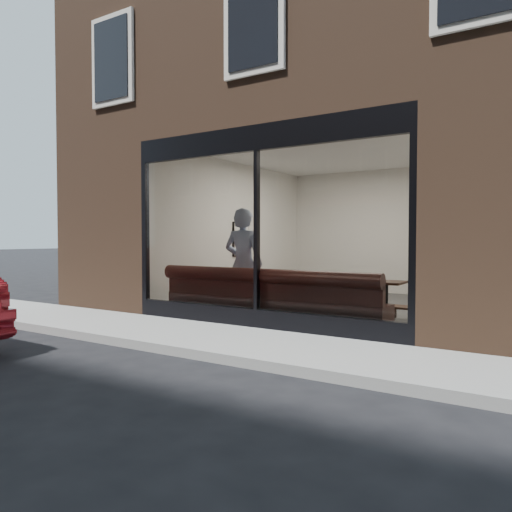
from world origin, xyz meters
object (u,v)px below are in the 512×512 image
Objects in this scene: cafe_table_right at (386,282)px; cafe_chair_right at (402,307)px; cafe_chair_left at (234,296)px; banquette at (270,311)px; person at (243,264)px; cafe_table_left at (256,276)px.

cafe_table_right is 1.07m from cafe_chair_right.
cafe_chair_left is at bearing 5.37° from cafe_chair_right.
cafe_chair_left and cafe_chair_right have the same top height.
banquette is 10.85× the size of cafe_chair_right.
banquette is at bearing 136.53° from cafe_chair_left.
cafe_table_right is 3.49m from cafe_chair_left.
banquette is 1.02m from person.
cafe_table_left is 2.40m from cafe_table_right.
banquette is at bearing 155.23° from person.
cafe_table_right is (2.43, 0.37, -0.24)m from person.
cafe_chair_left is at bearing 144.57° from cafe_table_left.
banquette is 0.98m from cafe_table_left.
cafe_chair_left is 3.38m from cafe_chair_right.
cafe_chair_right is at bearing 91.04° from cafe_table_right.
person is 0.43m from cafe_table_left.
cafe_table_left is (0.03, 0.36, -0.24)m from person.
cafe_table_left is at bearing 23.05° from cafe_chair_right.
banquette is 1.92m from cafe_table_right.
cafe_table_right is at bearing 0.36° from cafe_table_left.
cafe_table_left and cafe_table_right have the same top height.
cafe_chair_left is (-0.96, 1.06, -0.74)m from person.
cafe_chair_right is (2.38, 0.96, -0.50)m from cafe_table_left.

